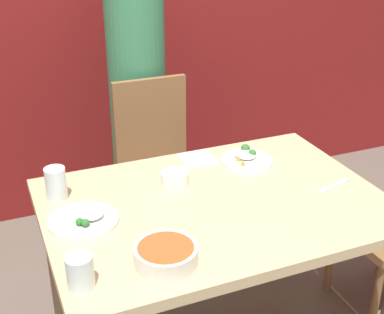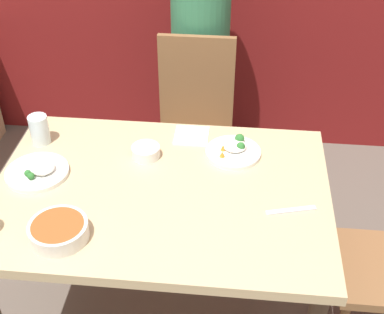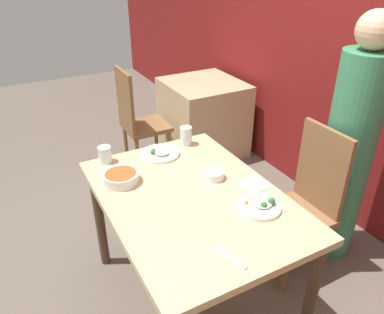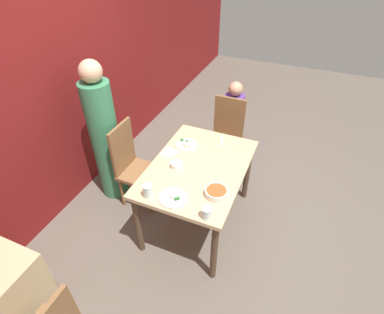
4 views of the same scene
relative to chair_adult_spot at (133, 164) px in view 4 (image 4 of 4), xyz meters
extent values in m
plane|color=#60564C|center=(-0.05, -0.78, -0.51)|extent=(10.00, 10.00, 0.00)
cube|color=maroon|center=(-0.05, 0.72, 0.84)|extent=(10.00, 0.06, 2.70)
cube|color=tan|center=(-0.05, -0.78, 0.25)|extent=(1.23, 0.87, 0.04)
cylinder|color=#4C3828|center=(-0.61, -1.16, -0.14)|extent=(0.06, 0.06, 0.74)
cylinder|color=#4C3828|center=(0.51, -1.16, -0.14)|extent=(0.06, 0.06, 0.74)
cylinder|color=#4C3828|center=(-0.61, -0.41, -0.14)|extent=(0.06, 0.06, 0.74)
cylinder|color=#4C3828|center=(0.51, -0.41, -0.14)|extent=(0.06, 0.06, 0.74)
cube|color=brown|center=(0.00, -0.08, -0.10)|extent=(0.40, 0.40, 0.04)
cube|color=brown|center=(0.00, 0.11, 0.20)|extent=(0.38, 0.03, 0.55)
cylinder|color=brown|center=(-0.17, -0.24, -0.31)|extent=(0.04, 0.04, 0.39)
cylinder|color=brown|center=(0.17, -0.24, -0.31)|extent=(0.04, 0.04, 0.39)
cylinder|color=brown|center=(-0.17, 0.09, -0.31)|extent=(0.04, 0.04, 0.39)
cylinder|color=brown|center=(0.17, 0.09, -0.31)|extent=(0.04, 0.04, 0.39)
cube|color=brown|center=(0.84, -0.76, -0.10)|extent=(0.40, 0.40, 0.04)
cube|color=brown|center=(1.02, -0.76, 0.20)|extent=(0.03, 0.38, 0.55)
cylinder|color=brown|center=(0.67, -0.60, -0.31)|extent=(0.04, 0.04, 0.39)
cylinder|color=brown|center=(0.67, -0.93, -0.31)|extent=(0.04, 0.04, 0.39)
cylinder|color=brown|center=(1.00, -0.60, -0.31)|extent=(0.04, 0.04, 0.39)
cylinder|color=brown|center=(1.00, -0.93, -0.31)|extent=(0.04, 0.04, 0.39)
cylinder|color=#387F56|center=(0.00, 0.31, 0.20)|extent=(0.30, 0.30, 1.41)
sphere|color=#DBAD89|center=(0.00, 0.31, 1.01)|extent=(0.22, 0.22, 0.22)
cylinder|color=#5B3893|center=(1.20, -0.76, -0.04)|extent=(0.25, 0.25, 0.92)
sphere|color=tan|center=(1.20, -0.76, 0.51)|extent=(0.18, 0.18, 0.18)
cylinder|color=silver|center=(-0.34, -1.07, 0.30)|extent=(0.20, 0.20, 0.06)
cylinder|color=#BC5123|center=(-0.34, -1.07, 0.32)|extent=(0.17, 0.17, 0.01)
cylinder|color=white|center=(0.21, -0.55, 0.28)|extent=(0.22, 0.22, 0.02)
ellipsoid|color=white|center=(0.21, -0.53, 0.30)|extent=(0.09, 0.09, 0.02)
cone|color=orange|center=(0.17, -0.55, 0.30)|extent=(0.02, 0.02, 0.03)
cone|color=orange|center=(0.17, -0.59, 0.30)|extent=(0.02, 0.02, 0.02)
sphere|color=#2D702D|center=(0.23, -0.49, 0.31)|extent=(0.04, 0.04, 0.04)
sphere|color=#2D702D|center=(0.24, -0.54, 0.30)|extent=(0.03, 0.03, 0.03)
cylinder|color=white|center=(-0.52, -0.75, 0.28)|extent=(0.24, 0.24, 0.02)
ellipsoid|color=white|center=(-0.50, -0.75, 0.30)|extent=(0.09, 0.09, 0.03)
cone|color=orange|center=(-0.49, -0.72, 0.30)|extent=(0.02, 0.02, 0.02)
sphere|color=#2D702D|center=(-0.54, -0.79, 0.30)|extent=(0.03, 0.03, 0.03)
sphere|color=#2D702D|center=(-0.53, -0.80, 0.30)|extent=(0.03, 0.03, 0.03)
cylinder|color=white|center=(-0.13, -0.60, 0.29)|extent=(0.11, 0.11, 0.05)
cylinder|color=white|center=(-0.13, -0.60, 0.31)|extent=(0.10, 0.10, 0.01)
cylinder|color=silver|center=(-0.60, -1.07, 0.32)|extent=(0.08, 0.08, 0.10)
cylinder|color=silver|center=(-0.58, -0.54, 0.33)|extent=(0.08, 0.08, 0.12)
cube|color=white|center=(0.03, -0.44, 0.27)|extent=(0.14, 0.14, 0.01)
cube|color=silver|center=(0.42, -0.86, 0.27)|extent=(0.18, 0.07, 0.01)
camera|label=1|loc=(-0.78, -2.32, 1.26)|focal=50.00mm
camera|label=2|loc=(0.22, -2.26, 1.53)|focal=50.00mm
camera|label=3|loc=(1.36, -1.54, 1.39)|focal=35.00mm
camera|label=4|loc=(-2.07, -1.57, 2.09)|focal=28.00mm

